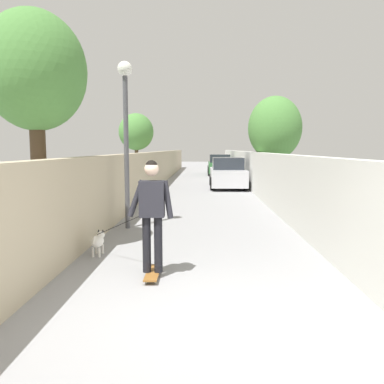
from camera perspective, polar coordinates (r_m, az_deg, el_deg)
ground_plane at (r=18.39m, az=1.58°, el=0.24°), size 80.00×80.00×0.00m
wall_left at (r=16.51m, az=-6.85°, el=2.67°), size 48.00×0.30×1.83m
fence_right at (r=16.49m, az=10.01°, el=2.62°), size 48.00×0.30×1.83m
tree_left_near at (r=23.66m, az=-8.27°, el=8.77°), size 2.09×2.09×4.10m
tree_right_mid at (r=17.59m, az=12.18°, el=9.18°), size 2.35×2.35×4.29m
tree_left_far at (r=8.06m, az=-22.28°, el=15.90°), size 1.91×1.91×4.55m
lamp_post at (r=9.71m, az=-9.80°, el=11.23°), size 0.36×0.36×4.09m
skateboard at (r=6.16m, az=-5.83°, el=-11.84°), size 0.80×0.21×0.08m
person_skateboarder at (r=5.92m, az=-5.94°, el=-2.23°), size 0.23×0.71×1.74m
dog at (r=7.49m, az=-13.71°, el=-7.03°), size 1.52×1.31×1.06m
car_near at (r=19.71m, az=5.29°, el=2.72°), size 4.07×1.80×1.54m
car_far at (r=29.56m, az=4.10°, el=3.98°), size 4.38×1.80×1.54m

